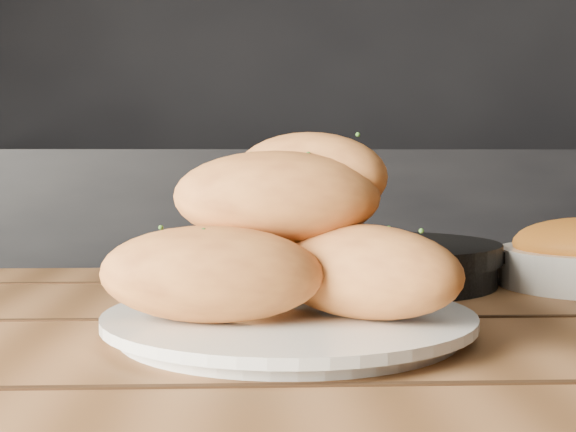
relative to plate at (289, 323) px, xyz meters
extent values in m
cube|color=brown|center=(0.09, -0.04, -0.03)|extent=(1.63, 0.85, 0.04)
cylinder|color=silver|center=(0.00, 0.00, 0.00)|extent=(0.26, 0.26, 0.01)
cylinder|color=silver|center=(0.00, 0.00, 0.00)|extent=(0.28, 0.28, 0.01)
ellipsoid|color=#CC7A38|center=(-0.06, -0.04, 0.04)|extent=(0.17, 0.09, 0.07)
ellipsoid|color=#CC7A38|center=(0.05, -0.03, 0.04)|extent=(0.17, 0.15, 0.07)
ellipsoid|color=#CC7A38|center=(-0.01, 0.06, 0.04)|extent=(0.13, 0.17, 0.07)
ellipsoid|color=#CC7A38|center=(-0.01, -0.01, 0.10)|extent=(0.17, 0.10, 0.07)
ellipsoid|color=#CC7A38|center=(0.02, 0.03, 0.11)|extent=(0.16, 0.15, 0.07)
cylinder|color=black|center=(0.10, 0.25, 0.01)|extent=(0.26, 0.26, 0.03)
cylinder|color=black|center=(0.10, 0.25, 0.03)|extent=(0.27, 0.27, 0.02)
cube|color=black|center=(0.30, 0.21, 0.02)|extent=(0.14, 0.05, 0.01)
camera|label=1|loc=(-0.02, -0.60, 0.13)|focal=50.00mm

